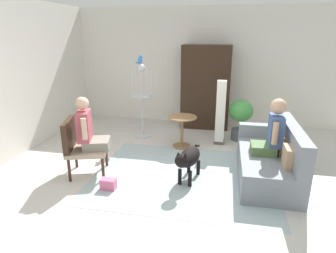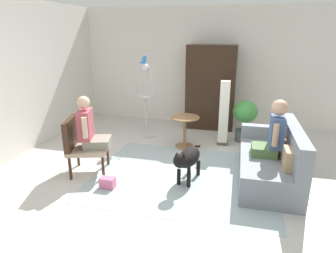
{
  "view_description": "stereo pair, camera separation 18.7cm",
  "coord_description": "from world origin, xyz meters",
  "px_view_note": "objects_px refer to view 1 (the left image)",
  "views": [
    {
      "loc": [
        0.66,
        -4.09,
        2.14
      ],
      "look_at": [
        -0.18,
        0.03,
        0.8
      ],
      "focal_mm": 31.33,
      "sensor_mm": 36.0,
      "label": 1
    },
    {
      "loc": [
        0.84,
        -4.05,
        2.14
      ],
      "look_at": [
        -0.18,
        0.03,
        0.8
      ],
      "focal_mm": 31.33,
      "sensor_mm": 36.0,
      "label": 2
    }
  ],
  "objects_px": {
    "handbag": "(108,184)",
    "potted_plant": "(241,115)",
    "person_on_armchair": "(88,129)",
    "dog": "(189,158)",
    "bird_cage_stand": "(142,98)",
    "parrot": "(140,60)",
    "couch": "(271,159)",
    "column_lamp": "(220,113)",
    "armchair": "(79,143)",
    "armoire_cabinet": "(206,87)",
    "round_end_table": "(182,128)",
    "person_on_couch": "(272,131)"
  },
  "relations": [
    {
      "from": "person_on_couch",
      "to": "parrot",
      "type": "relative_size",
      "value": 4.78
    },
    {
      "from": "couch",
      "to": "armoire_cabinet",
      "type": "distance_m",
      "value": 2.8
    },
    {
      "from": "bird_cage_stand",
      "to": "parrot",
      "type": "relative_size",
      "value": 8.83
    },
    {
      "from": "handbag",
      "to": "parrot",
      "type": "bearing_deg",
      "value": 94.15
    },
    {
      "from": "handbag",
      "to": "armchair",
      "type": "bearing_deg",
      "value": 148.39
    },
    {
      "from": "armchair",
      "to": "armoire_cabinet",
      "type": "bearing_deg",
      "value": 59.4
    },
    {
      "from": "parrot",
      "to": "person_on_armchair",
      "type": "bearing_deg",
      "value": -98.9
    },
    {
      "from": "parrot",
      "to": "handbag",
      "type": "xyz_separation_m",
      "value": [
        0.17,
        -2.28,
        -1.55
      ]
    },
    {
      "from": "couch",
      "to": "bird_cage_stand",
      "type": "height_order",
      "value": "bird_cage_stand"
    },
    {
      "from": "dog",
      "to": "bird_cage_stand",
      "type": "relative_size",
      "value": 0.58
    },
    {
      "from": "couch",
      "to": "armoire_cabinet",
      "type": "xyz_separation_m",
      "value": [
        -1.21,
        2.44,
        0.64
      ]
    },
    {
      "from": "person_on_armchair",
      "to": "handbag",
      "type": "distance_m",
      "value": 0.91
    },
    {
      "from": "couch",
      "to": "person_on_couch",
      "type": "xyz_separation_m",
      "value": [
        -0.04,
        -0.03,
        0.46
      ]
    },
    {
      "from": "parrot",
      "to": "couch",
      "type": "bearing_deg",
      "value": -30.59
    },
    {
      "from": "person_on_armchair",
      "to": "potted_plant",
      "type": "distance_m",
      "value": 3.12
    },
    {
      "from": "bird_cage_stand",
      "to": "parrot",
      "type": "height_order",
      "value": "parrot"
    },
    {
      "from": "armchair",
      "to": "parrot",
      "type": "height_order",
      "value": "parrot"
    },
    {
      "from": "couch",
      "to": "person_on_armchair",
      "type": "xyz_separation_m",
      "value": [
        -2.76,
        -0.4,
        0.43
      ]
    },
    {
      "from": "person_on_armchair",
      "to": "handbag",
      "type": "height_order",
      "value": "person_on_armchair"
    },
    {
      "from": "person_on_couch",
      "to": "dog",
      "type": "relative_size",
      "value": 0.93
    },
    {
      "from": "person_on_armchair",
      "to": "round_end_table",
      "type": "distance_m",
      "value": 1.9
    },
    {
      "from": "person_on_armchair",
      "to": "potted_plant",
      "type": "xyz_separation_m",
      "value": [
        2.34,
        2.05,
        -0.22
      ]
    },
    {
      "from": "parrot",
      "to": "potted_plant",
      "type": "height_order",
      "value": "parrot"
    },
    {
      "from": "bird_cage_stand",
      "to": "armoire_cabinet",
      "type": "bearing_deg",
      "value": 38.1
    },
    {
      "from": "column_lamp",
      "to": "armoire_cabinet",
      "type": "bearing_deg",
      "value": 109.54
    },
    {
      "from": "round_end_table",
      "to": "armoire_cabinet",
      "type": "xyz_separation_m",
      "value": [
        0.32,
        1.43,
        0.55
      ]
    },
    {
      "from": "couch",
      "to": "armoire_cabinet",
      "type": "relative_size",
      "value": 0.89
    },
    {
      "from": "handbag",
      "to": "potted_plant",
      "type": "bearing_deg",
      "value": 52.62
    },
    {
      "from": "column_lamp",
      "to": "person_on_armchair",
      "type": "bearing_deg",
      "value": -137.85
    },
    {
      "from": "person_on_couch",
      "to": "potted_plant",
      "type": "xyz_separation_m",
      "value": [
        -0.38,
        1.68,
        -0.24
      ]
    },
    {
      "from": "armchair",
      "to": "round_end_table",
      "type": "bearing_deg",
      "value": 46.47
    },
    {
      "from": "person_on_armchair",
      "to": "round_end_table",
      "type": "height_order",
      "value": "person_on_armchair"
    },
    {
      "from": "couch",
      "to": "handbag",
      "type": "xyz_separation_m",
      "value": [
        -2.31,
        -0.82,
        -0.23
      ]
    },
    {
      "from": "round_end_table",
      "to": "parrot",
      "type": "bearing_deg",
      "value": 154.4
    },
    {
      "from": "armchair",
      "to": "person_on_armchair",
      "type": "relative_size",
      "value": 1.1
    },
    {
      "from": "person_on_armchair",
      "to": "potted_plant",
      "type": "relative_size",
      "value": 0.95
    },
    {
      "from": "person_on_couch",
      "to": "person_on_armchair",
      "type": "relative_size",
      "value": 1.03
    },
    {
      "from": "round_end_table",
      "to": "column_lamp",
      "type": "relative_size",
      "value": 0.48
    },
    {
      "from": "armchair",
      "to": "round_end_table",
      "type": "relative_size",
      "value": 1.44
    },
    {
      "from": "armoire_cabinet",
      "to": "potted_plant",
      "type": "bearing_deg",
      "value": -45.26
    },
    {
      "from": "armchair",
      "to": "potted_plant",
      "type": "relative_size",
      "value": 1.05
    },
    {
      "from": "couch",
      "to": "column_lamp",
      "type": "height_order",
      "value": "column_lamp"
    },
    {
      "from": "round_end_table",
      "to": "handbag",
      "type": "relative_size",
      "value": 2.88
    },
    {
      "from": "person_on_armchair",
      "to": "dog",
      "type": "bearing_deg",
      "value": 1.93
    },
    {
      "from": "bird_cage_stand",
      "to": "couch",
      "type": "bearing_deg",
      "value": -30.72
    },
    {
      "from": "potted_plant",
      "to": "handbag",
      "type": "height_order",
      "value": "potted_plant"
    },
    {
      "from": "round_end_table",
      "to": "handbag",
      "type": "bearing_deg",
      "value": -112.89
    },
    {
      "from": "person_on_couch",
      "to": "person_on_armchair",
      "type": "height_order",
      "value": "person_on_couch"
    },
    {
      "from": "column_lamp",
      "to": "bird_cage_stand",
      "type": "bearing_deg",
      "value": 176.37
    },
    {
      "from": "column_lamp",
      "to": "armchair",
      "type": "bearing_deg",
      "value": -139.26
    }
  ]
}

